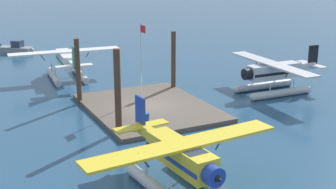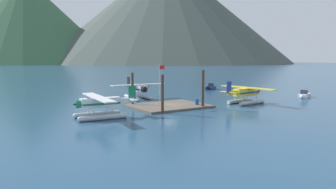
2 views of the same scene
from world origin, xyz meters
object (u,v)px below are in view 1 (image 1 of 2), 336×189
object	(u,v)px
seaplane_silver_bow_centre	(273,75)
boat_grey_open_sw	(17,49)
seaplane_white_port_aft	(66,63)
seaplane_yellow_stbd_aft	(181,162)
fuel_drum	(145,119)
flagpole	(141,53)

from	to	relation	value
seaplane_silver_bow_centre	boat_grey_open_sw	distance (m)	32.65
seaplane_white_port_aft	seaplane_silver_bow_centre	bearing A→B (deg)	48.74
seaplane_yellow_stbd_aft	fuel_drum	bearing A→B (deg)	167.53
fuel_drum	seaplane_yellow_stbd_aft	distance (m)	8.92
fuel_drum	seaplane_silver_bow_centre	bearing A→B (deg)	103.55
flagpole	seaplane_white_port_aft	bearing A→B (deg)	-163.01
seaplane_white_port_aft	boat_grey_open_sw	bearing A→B (deg)	-171.95
fuel_drum	boat_grey_open_sw	size ratio (longest dim) A/B	0.21
seaplane_yellow_stbd_aft	seaplane_silver_bow_centre	bearing A→B (deg)	127.90
fuel_drum	seaplane_white_port_aft	distance (m)	15.99
flagpole	boat_grey_open_sw	distance (m)	26.76
fuel_drum	boat_grey_open_sw	bearing A→B (deg)	-173.97
flagpole	seaplane_yellow_stbd_aft	bearing A→B (deg)	-16.04
flagpole	fuel_drum	bearing A→B (deg)	-21.57
seaplane_yellow_stbd_aft	seaplane_white_port_aft	world-z (taller)	same
seaplane_silver_bow_centre	seaplane_white_port_aft	bearing A→B (deg)	-131.26
seaplane_yellow_stbd_aft	boat_grey_open_sw	xyz separation A→B (m)	(-39.94, -1.39, -1.09)
seaplane_yellow_stbd_aft	seaplane_white_port_aft	bearing A→B (deg)	178.18
seaplane_silver_bow_centre	seaplane_white_port_aft	world-z (taller)	same
flagpole	seaplane_yellow_stbd_aft	distance (m)	14.79
seaplane_silver_bow_centre	boat_grey_open_sw	xyz separation A→B (m)	(-28.06, -16.66, -1.09)
fuel_drum	seaplane_silver_bow_centre	xyz separation A→B (m)	(-3.22, 13.36, 0.84)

